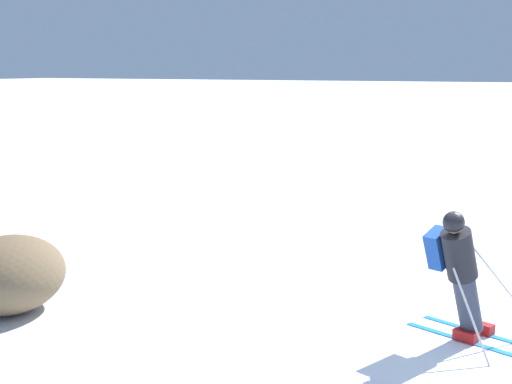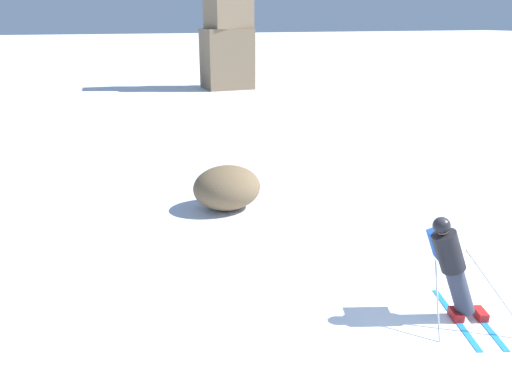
# 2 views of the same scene
# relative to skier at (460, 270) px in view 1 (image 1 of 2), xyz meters

# --- Properties ---
(ground_plane) EXTENTS (300.00, 300.00, 0.00)m
(ground_plane) POSITION_rel_skier_xyz_m (0.17, -0.14, -0.89)
(ground_plane) COLOR white
(skier) EXTENTS (1.26, 1.65, 1.65)m
(skier) POSITION_rel_skier_xyz_m (0.00, 0.00, 0.00)
(skier) COLOR #1E7AC6
(skier) RESTS_ON ground
(exposed_boulder_0) EXTENTS (1.56, 1.32, 1.01)m
(exposed_boulder_0) POSITION_rel_skier_xyz_m (-1.57, 5.41, -0.38)
(exposed_boulder_0) COLOR brown
(exposed_boulder_0) RESTS_ON ground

